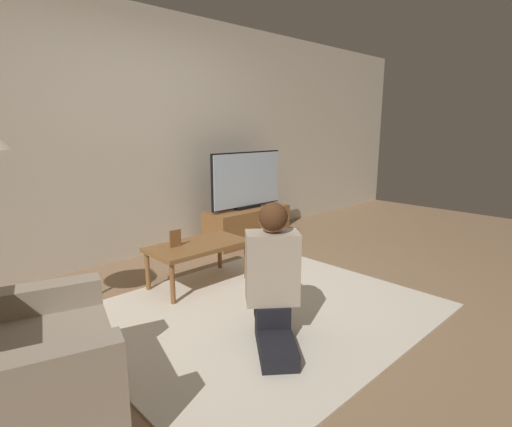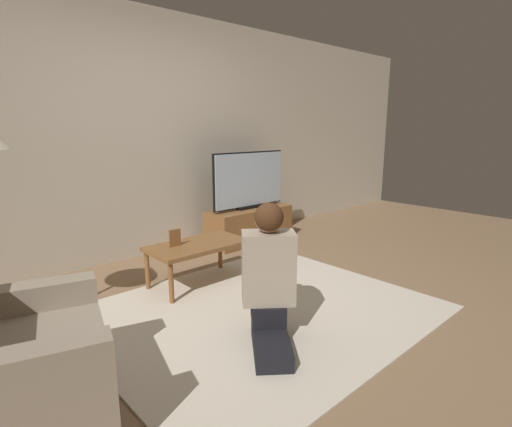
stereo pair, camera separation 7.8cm
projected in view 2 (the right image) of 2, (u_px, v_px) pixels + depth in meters
The scene contains 9 objects.
ground_plane at pixel (261, 312), 3.06m from camera, with size 10.00×10.00×0.00m, color #896B4C.
wall_back at pixel (135, 136), 4.18m from camera, with size 10.00×0.06×2.60m.
rug at pixel (261, 311), 3.06m from camera, with size 2.45×2.07×0.02m.
tv_stand at pixel (249, 225), 4.91m from camera, with size 1.10×0.41×0.42m.
tv at pixel (249, 180), 4.80m from camera, with size 1.07×0.08×0.69m.
coffee_table at pixel (198, 248), 3.53m from camera, with size 0.87×0.47×0.39m.
armchair at pixel (3, 377), 1.79m from camera, with size 1.01×1.05×0.88m.
person_kneeling at pixel (269, 276), 2.57m from camera, with size 0.71×0.80×0.92m.
picture_frame at pixel (175, 238), 3.42m from camera, with size 0.11×0.01×0.15m.
Camera 2 is at (-1.94, -2.06, 1.39)m, focal length 28.00 mm.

